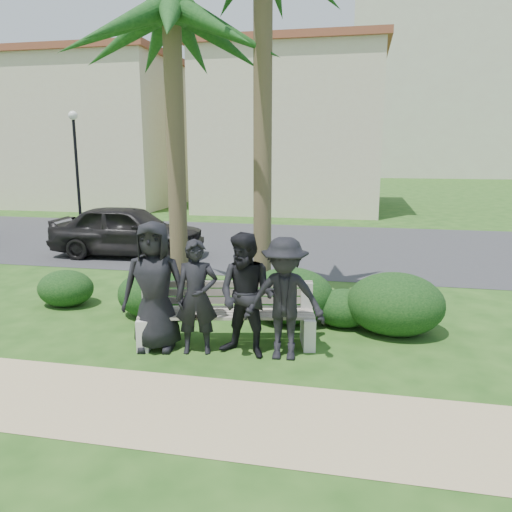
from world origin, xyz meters
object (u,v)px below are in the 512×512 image
Objects in this scene: palm_left at (171,16)px; car_a at (128,231)px; man_a at (155,286)px; man_b at (197,297)px; street_lamp at (75,146)px; man_d at (284,299)px; park_bench at (228,318)px; man_c at (247,296)px.

palm_left is 1.47× the size of car_a.
man_a is 0.63m from man_b.
man_b is (9.11, -12.25, -2.15)m from street_lamp.
man_d reaches higher than car_a.
man_b is at bearing 179.24° from man_d.
palm_left is at bearing -145.65° from car_a.
man_d is at bearing -49.80° from street_lamp.
street_lamp is 2.34× the size of man_a.
man_b is 4.76m from palm_left.
man_c is (0.36, -0.33, 0.46)m from park_bench.
man_c reaches higher than man_d.
man_b is at bearing -149.38° from car_a.
park_bench is at bearing -145.40° from car_a.
man_b is at bearing -145.39° from park_bench.
man_d is 0.42× the size of car_a.
street_lamp reaches higher than man_b.
palm_left is (-0.42, 2.10, 4.02)m from man_a.
man_c is 7.36m from car_a.
park_bench is at bearing 157.32° from man_d.
man_a reaches higher than park_bench.
man_a reaches higher than man_d.
man_b is 0.96× the size of man_d.
car_a is at bearing 115.33° from park_bench.
park_bench is at bearing 151.18° from man_c.
man_a is 0.46× the size of car_a.
man_c is 1.03× the size of man_d.
man_d is at bearing -11.32° from man_b.
man_c is 0.29× the size of palm_left.
street_lamp reaches higher than car_a.
man_d is 5.11m from palm_left.
street_lamp is at bearing 142.45° from man_c.
man_a is 1.07× the size of man_c.
car_a is (-4.18, 5.46, 0.29)m from park_bench.
palm_left is at bearing 92.22° from man_a.
palm_left is (-1.37, 1.75, 4.54)m from park_bench.
street_lamp is at bearing 128.54° from palm_left.
man_a is (8.49, -12.24, -2.03)m from street_lamp.
street_lamp is 2.69× the size of man_b.
man_d is 0.28× the size of palm_left.
street_lamp is 0.73× the size of palm_left.
man_d is at bearing -7.85° from man_a.
car_a is (-3.23, 5.81, -0.23)m from man_a.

